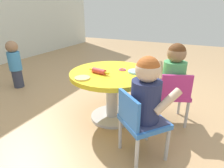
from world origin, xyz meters
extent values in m
plane|color=tan|center=(0.00, 0.00, 0.00)|extent=(10.00, 10.00, 0.00)
cylinder|color=silver|center=(0.00, 0.00, 0.01)|extent=(0.44, 0.44, 0.03)
cylinder|color=silver|center=(0.00, 0.00, 0.23)|extent=(0.12, 0.12, 0.47)
cylinder|color=yellow|center=(0.00, 0.00, 0.49)|extent=(0.82, 0.82, 0.04)
cylinder|color=#B7B7BC|center=(-0.37, -0.63, 0.14)|extent=(0.03, 0.03, 0.28)
cylinder|color=#B7B7BC|center=(-0.20, -0.43, 0.14)|extent=(0.03, 0.03, 0.28)
cylinder|color=#B7B7BC|center=(-0.57, -0.46, 0.14)|extent=(0.03, 0.03, 0.28)
cylinder|color=#B7B7BC|center=(-0.40, -0.26, 0.14)|extent=(0.03, 0.03, 0.28)
cube|color=blue|center=(-0.38, -0.45, 0.30)|extent=(0.42, 0.42, 0.04)
cube|color=blue|center=(-0.48, -0.36, 0.43)|extent=(0.19, 0.22, 0.22)
cube|color=#3F4772|center=(-0.38, -0.45, 0.30)|extent=(0.38, 0.38, 0.04)
cylinder|color=navy|center=(-0.38, -0.45, 0.47)|extent=(0.21, 0.21, 0.30)
sphere|color=beige|center=(-0.38, -0.45, 0.70)|extent=(0.17, 0.17, 0.17)
sphere|color=#B25926|center=(-0.38, -0.45, 0.71)|extent=(0.16, 0.16, 0.16)
cylinder|color=beige|center=(-0.38, -0.60, 0.49)|extent=(0.20, 0.18, 0.17)
cylinder|color=beige|center=(-0.23, -0.43, 0.49)|extent=(0.20, 0.18, 0.17)
cylinder|color=#B7B7BC|center=(0.38, -0.62, 0.14)|extent=(0.03, 0.03, 0.28)
cylinder|color=#B7B7BC|center=(0.29, -0.38, 0.14)|extent=(0.03, 0.03, 0.28)
cylinder|color=#B7B7BC|center=(0.14, -0.72, 0.14)|extent=(0.03, 0.03, 0.28)
cylinder|color=#B7B7BC|center=(0.05, -0.47, 0.14)|extent=(0.03, 0.03, 0.28)
cube|color=#CC338C|center=(0.21, -0.55, 0.30)|extent=(0.39, 0.39, 0.04)
cube|color=#CC338C|center=(0.09, -0.60, 0.43)|extent=(0.12, 0.26, 0.22)
cube|color=#3F4772|center=(0.21, -0.55, 0.30)|extent=(0.36, 0.34, 0.04)
cylinder|color=#4CA566|center=(0.21, -0.55, 0.47)|extent=(0.21, 0.21, 0.30)
sphere|color=#997051|center=(0.21, -0.55, 0.70)|extent=(0.17, 0.17, 0.17)
sphere|color=#593319|center=(0.21, -0.55, 0.71)|extent=(0.16, 0.16, 0.16)
cylinder|color=#997051|center=(0.35, -0.61, 0.49)|extent=(0.22, 0.13, 0.17)
cylinder|color=#997051|center=(0.27, -0.41, 0.49)|extent=(0.22, 0.13, 0.17)
cylinder|color=#33384C|center=(0.17, 1.60, 0.13)|extent=(0.14, 0.14, 0.26)
cylinder|color=#3F8CCC|center=(0.17, 1.60, 0.39)|extent=(0.17, 0.17, 0.26)
sphere|color=#997051|center=(0.17, 1.60, 0.59)|extent=(0.16, 0.16, 0.16)
cylinder|color=#D83F3F|center=(-0.10, 0.08, 0.53)|extent=(0.08, 0.15, 0.05)
cylinder|color=yellow|center=(-0.08, 0.17, 0.53)|extent=(0.03, 0.05, 0.02)
cylinder|color=yellow|center=(-0.12, -0.01, 0.53)|extent=(0.03, 0.05, 0.02)
cube|color=silver|center=(-0.05, -0.30, 0.51)|extent=(0.10, 0.06, 0.01)
cube|color=silver|center=(-0.05, -0.30, 0.51)|extent=(0.08, 0.09, 0.01)
torus|color=green|center=(0.00, -0.32, 0.51)|extent=(0.05, 0.05, 0.01)
torus|color=green|center=(-0.02, -0.35, 0.51)|extent=(0.05, 0.05, 0.01)
cylinder|color=#F2CC72|center=(-0.29, 0.15, 0.51)|extent=(0.13, 0.13, 0.01)
cylinder|color=#8CCCF2|center=(0.08, -0.21, 0.52)|extent=(0.15, 0.15, 0.02)
torus|color=#D83FA5|center=(0.09, -0.07, 0.51)|extent=(0.07, 0.07, 0.01)
torus|color=orange|center=(0.12, -0.26, 0.51)|extent=(0.05, 0.05, 0.01)
camera|label=1|loc=(-1.56, -0.75, 1.07)|focal=30.22mm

